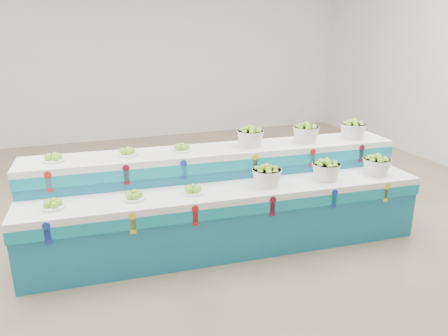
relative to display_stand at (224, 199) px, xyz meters
The scene contains 15 objects.
ground 0.66m from the display_stand, 149.33° to the left, with size 10.00×10.00×0.00m, color brown.
back_wall 5.43m from the display_stand, 93.92° to the left, with size 10.00×10.00×0.00m, color silver.
display_stand is the anchor object (origin of this frame).
plate_lower_left 1.78m from the display_stand, behind, with size 0.23×0.23×0.09m, color white.
plate_lower_mid 1.07m from the display_stand, 168.75° to the right, with size 0.23×0.23×0.09m, color white.
plate_lower_right 0.55m from the display_stand, 150.54° to the right, with size 0.23×0.23×0.09m, color white.
basket_lower_left 0.58m from the display_stand, 37.51° to the right, with size 0.31×0.31×0.22m, color silver, non-canonical shape.
basket_lower_mid 1.18m from the display_stand, 17.18° to the right, with size 0.31×0.31×0.22m, color silver, non-canonical shape.
basket_lower_right 1.80m from the display_stand, 12.24° to the right, with size 0.31×0.31×0.22m, color silver, non-canonical shape.
plate_upper_left 1.85m from the display_stand, 167.75° to the left, with size 0.23×0.23×0.09m, color white.
plate_upper_mid 1.18m from the display_stand, 161.58° to the left, with size 0.23×0.23×0.09m, color white.
plate_upper_right 0.74m from the display_stand, 143.37° to the left, with size 0.23×0.23×0.09m, color white.
basket_upper_left 0.78m from the display_stand, 30.34° to the left, with size 0.31×0.31×0.22m, color silver, non-canonical shape.
basket_upper_mid 1.29m from the display_stand, 10.00° to the left, with size 0.31×0.31×0.22m, color silver, non-canonical shape.
basket_upper_right 1.87m from the display_stand, ahead, with size 0.31×0.31×0.22m, color silver, non-canonical shape.
Camera 1 is at (-1.15, -4.35, 2.32)m, focal length 34.11 mm.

